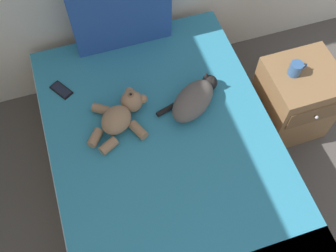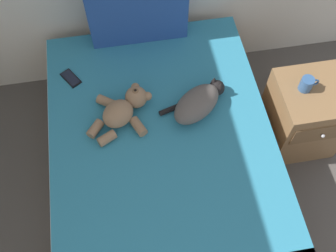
{
  "view_description": "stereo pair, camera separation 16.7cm",
  "coord_description": "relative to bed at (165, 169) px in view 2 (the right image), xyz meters",
  "views": [
    {
      "loc": [
        1.11,
        2.37,
        2.6
      ],
      "look_at": [
        1.47,
        3.48,
        0.6
      ],
      "focal_mm": 42.32,
      "sensor_mm": 36.0,
      "label": 1
    },
    {
      "loc": [
        1.27,
        2.32,
        2.6
      ],
      "look_at": [
        1.47,
        3.48,
        0.6
      ],
      "focal_mm": 42.32,
      "sensor_mm": 36.0,
      "label": 2
    }
  ],
  "objects": [
    {
      "name": "patterned_cushion",
      "position": [
        -0.02,
        0.91,
        0.52
      ],
      "size": [
        0.64,
        0.15,
        0.49
      ],
      "color": "#264C99",
      "rests_on": "bed"
    },
    {
      "name": "nightstand",
      "position": [
        1.01,
        0.22,
        0.02
      ],
      "size": [
        0.46,
        0.47,
        0.59
      ],
      "color": "olive",
      "rests_on": "ground_plane"
    },
    {
      "name": "mug",
      "position": [
        0.93,
        0.25,
        0.37
      ],
      "size": [
        0.12,
        0.08,
        0.09
      ],
      "color": "#33598C",
      "rests_on": "nightstand"
    },
    {
      "name": "bed",
      "position": [
        0.0,
        0.0,
        0.0
      ],
      "size": [
        1.38,
        2.02,
        0.55
      ],
      "color": "olive",
      "rests_on": "ground_plane"
    },
    {
      "name": "teddy_bear",
      "position": [
        -0.2,
        0.27,
        0.34
      ],
      "size": [
        0.42,
        0.38,
        0.15
      ],
      "color": "#937051",
      "rests_on": "bed"
    },
    {
      "name": "cat",
      "position": [
        0.25,
        0.24,
        0.35
      ],
      "size": [
        0.43,
        0.35,
        0.15
      ],
      "color": "#59514C",
      "rests_on": "bed"
    },
    {
      "name": "cell_phone",
      "position": [
        -0.51,
        0.61,
        0.28
      ],
      "size": [
        0.14,
        0.16,
        0.01
      ],
      "color": "black",
      "rests_on": "bed"
    }
  ]
}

